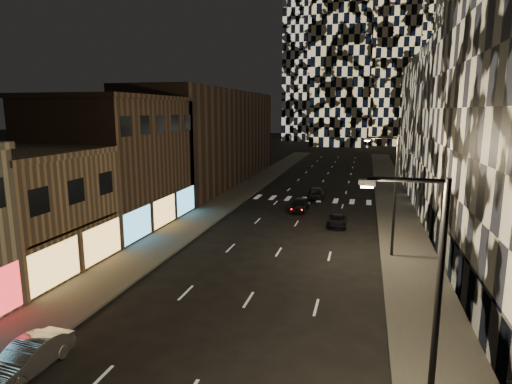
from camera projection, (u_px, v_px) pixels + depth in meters
The scene contains 15 objects.
sidewalk_left at pixel (236, 195), 56.26m from camera, with size 4.00×120.00×0.15m, color #47443F.
sidewalk_right at pixel (395, 203), 51.38m from camera, with size 4.00×120.00×0.15m, color #47443F.
curb_left at pixel (251, 196), 55.75m from camera, with size 0.20×120.00×0.15m, color #4C4C47.
curb_right at pixel (377, 202), 51.89m from camera, with size 0.20×120.00×0.15m, color #4C4C47.
retail_tan at pixel (16, 213), 29.64m from camera, with size 10.00×10.00×8.00m, color #7F654C.
retail_brown at pixel (115, 164), 41.16m from camera, with size 10.00×15.00×12.00m, color #4B372A.
retail_filler_left at pixel (211, 137), 66.19m from camera, with size 10.00×40.00×14.00m, color #4B372A.
midrise_base at pixel (460, 268), 26.28m from camera, with size 0.60×25.00×3.00m, color #383838.
midrise_filler_right at pixel (478, 127), 53.93m from camera, with size 16.00×40.00×18.00m, color #232326.
streetlight_near at pixel (429, 303), 12.73m from camera, with size 2.55×0.25×9.00m.
streetlight_far at pixel (392, 188), 31.76m from camera, with size 2.55×0.25×9.00m.
car_silver_parked at pixel (28, 357), 18.17m from camera, with size 1.45×4.17×1.37m, color gray.
car_dark_midlane at pixel (300, 205), 47.50m from camera, with size 1.75×4.35×1.48m, color black.
car_dark_oncoming at pixel (316, 193), 54.37m from camera, with size 2.05×5.03×1.46m, color black.
car_dark_rightlane at pixel (337, 221), 41.27m from camera, with size 1.79×3.88×1.08m, color black.
Camera 1 is at (6.31, -2.79, 11.00)m, focal length 30.00 mm.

